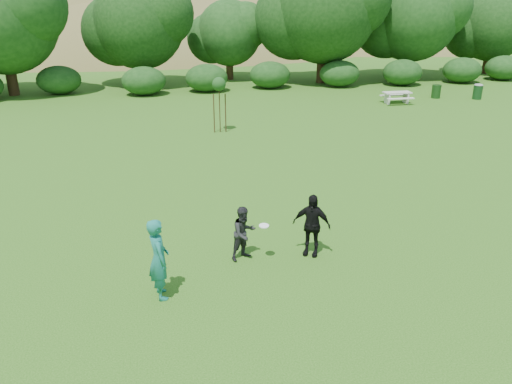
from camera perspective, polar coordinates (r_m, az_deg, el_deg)
The scene contains 11 objects.
ground at distance 13.22m, azimuth 2.42°, elevation -9.24°, with size 120.00×120.00×0.00m, color #19470C.
player_teal at distance 12.02m, azimuth -11.05°, elevation -7.50°, with size 0.74×0.49×2.03m, color #186D61.
player_grey at distance 13.55m, azimuth -1.38°, elevation -4.73°, with size 0.74×0.58×1.53m, color black.
player_black at distance 13.78m, azimuth 6.35°, elevation -3.76°, with size 1.05×0.44×1.79m, color black.
trash_can_near at distance 37.13m, azimuth 19.90°, elevation 10.75°, with size 0.60×0.60×0.90m, color #183B15.
frisbee at distance 13.28m, azimuth 0.92°, elevation -3.88°, with size 0.27×0.27×0.04m.
sapling at distance 25.84m, azimuth -4.25°, elevation 12.03°, with size 0.70×0.70×2.85m.
picnic_table at distance 34.43m, azimuth 15.80°, elevation 10.55°, with size 1.80×1.48×0.76m.
trash_can_lidded at distance 37.76m, azimuth 24.01°, elevation 10.48°, with size 0.60×0.60×1.05m.
hillside at distance 81.68m, azimuth -8.95°, elevation 8.36°, with size 150.00×72.00×52.00m.
tree_row at distance 40.17m, azimuth -2.33°, elevation 19.12°, with size 53.92×10.38×9.62m.
Camera 1 is at (-2.62, -11.01, 6.84)m, focal length 35.00 mm.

